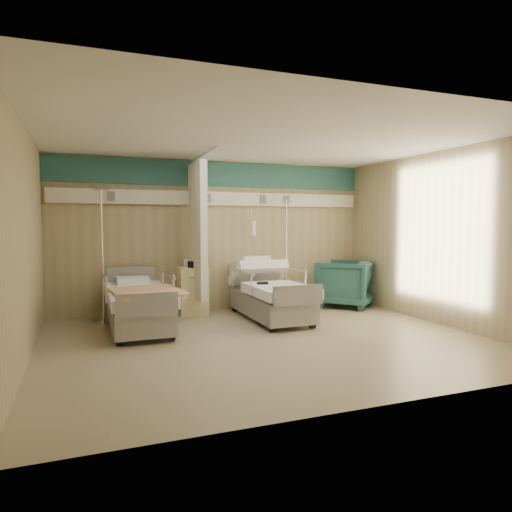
# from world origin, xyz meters

# --- Properties ---
(ground) EXTENTS (6.00, 5.00, 0.00)m
(ground) POSITION_xyz_m (0.00, 0.00, 0.00)
(ground) COLOR gray
(ground) RESTS_ON ground
(room_walls) EXTENTS (6.04, 5.04, 2.82)m
(room_walls) POSITION_xyz_m (-0.03, 0.25, 1.86)
(room_walls) COLOR tan
(room_walls) RESTS_ON ground
(bed_right) EXTENTS (1.00, 2.16, 0.63)m
(bed_right) POSITION_xyz_m (0.60, 1.30, 0.32)
(bed_right) COLOR white
(bed_right) RESTS_ON ground
(bed_left) EXTENTS (1.00, 2.16, 0.63)m
(bed_left) POSITION_xyz_m (-1.60, 1.30, 0.32)
(bed_left) COLOR white
(bed_left) RESTS_ON ground
(bedside_cabinet) EXTENTS (0.50, 0.48, 0.85)m
(bedside_cabinet) POSITION_xyz_m (-0.55, 2.20, 0.42)
(bedside_cabinet) COLOR beige
(bedside_cabinet) RESTS_ON ground
(visitor_armchair) EXTENTS (1.41, 1.41, 0.92)m
(visitor_armchair) POSITION_xyz_m (2.45, 1.90, 0.46)
(visitor_armchair) COLOR #20514D
(visitor_armchair) RESTS_ON ground
(waffle_blanket) EXTENTS (0.78, 0.77, 0.07)m
(waffle_blanket) POSITION_xyz_m (2.46, 1.92, 0.95)
(waffle_blanket) COLOR white
(waffle_blanket) RESTS_ON visitor_armchair
(iv_stand_right) EXTENTS (0.37, 0.37, 2.09)m
(iv_stand_right) POSITION_xyz_m (1.30, 2.20, 0.43)
(iv_stand_right) COLOR silver
(iv_stand_right) RESTS_ON ground
(iv_stand_left) EXTENTS (0.39, 0.39, 2.20)m
(iv_stand_left) POSITION_xyz_m (-2.08, 2.04, 0.45)
(iv_stand_left) COLOR silver
(iv_stand_left) RESTS_ON ground
(call_remote) EXTENTS (0.20, 0.12, 0.04)m
(call_remote) POSITION_xyz_m (0.39, 1.14, 0.65)
(call_remote) COLOR black
(call_remote) RESTS_ON bed_right
(tan_blanket) EXTENTS (1.06, 1.28, 0.04)m
(tan_blanket) POSITION_xyz_m (-1.52, 0.84, 0.65)
(tan_blanket) COLOR tan
(tan_blanket) RESTS_ON bed_left
(toiletry_bag) EXTENTS (0.25, 0.21, 0.12)m
(toiletry_bag) POSITION_xyz_m (-0.52, 2.13, 0.91)
(toiletry_bag) COLOR black
(toiletry_bag) RESTS_ON bedside_cabinet
(white_cup) EXTENTS (0.12, 0.12, 0.14)m
(white_cup) POSITION_xyz_m (-0.64, 2.28, 0.92)
(white_cup) COLOR white
(white_cup) RESTS_ON bedside_cabinet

